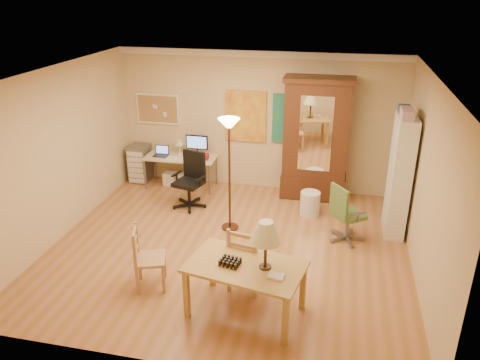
% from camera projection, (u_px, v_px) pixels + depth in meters
% --- Properties ---
extents(floor, '(5.50, 5.50, 0.00)m').
position_uv_depth(floor, '(229.00, 248.00, 7.35)').
color(floor, '#996736').
rests_on(floor, ground).
extents(crown_molding, '(5.50, 0.08, 0.12)m').
position_uv_depth(crown_molding, '(259.00, 54.00, 8.53)').
color(crown_molding, white).
rests_on(crown_molding, floor).
extents(corkboard, '(0.90, 0.04, 0.62)m').
position_uv_depth(corkboard, '(158.00, 109.00, 9.39)').
color(corkboard, tan).
rests_on(corkboard, floor).
extents(art_panel_left, '(0.80, 0.04, 1.00)m').
position_uv_depth(art_panel_left, '(246.00, 116.00, 9.05)').
color(art_panel_left, '#FCF52A').
rests_on(art_panel_left, floor).
extents(art_panel_right, '(0.75, 0.04, 0.95)m').
position_uv_depth(art_panel_right, '(292.00, 119.00, 8.87)').
color(art_panel_right, teal).
rests_on(art_panel_right, floor).
extents(dining_table, '(1.54, 1.09, 1.32)m').
position_uv_depth(dining_table, '(253.00, 256.00, 5.58)').
color(dining_table, olive).
rests_on(dining_table, floor).
extents(ladder_chair_back, '(0.51, 0.50, 0.94)m').
position_uv_depth(ladder_chair_back, '(246.00, 260.00, 6.22)').
color(ladder_chair_back, '#A36A4A').
rests_on(ladder_chair_back, floor).
extents(ladder_chair_left, '(0.51, 0.52, 0.90)m').
position_uv_depth(ladder_chair_left, '(148.00, 259.00, 6.27)').
color(ladder_chair_left, '#A36A4A').
rests_on(ladder_chair_left, floor).
extents(torchiere_lamp, '(0.35, 0.35, 1.91)m').
position_uv_depth(torchiere_lamp, '(229.00, 142.00, 7.34)').
color(torchiere_lamp, '#42251A').
rests_on(torchiere_lamp, floor).
extents(computer_desk, '(1.42, 0.62, 1.07)m').
position_uv_depth(computer_desk, '(183.00, 168.00, 9.42)').
color(computer_desk, beige).
rests_on(computer_desk, floor).
extents(office_chair_black, '(0.63, 0.63, 1.03)m').
position_uv_depth(office_chair_black, '(190.00, 192.00, 8.61)').
color(office_chair_black, black).
rests_on(office_chair_black, floor).
extents(office_chair_green, '(0.62, 0.61, 0.97)m').
position_uv_depth(office_chair_green, '(345.00, 226.00, 7.48)').
color(office_chair_green, slate).
rests_on(office_chair_green, floor).
extents(drawer_cart, '(0.38, 0.46, 0.77)m').
position_uv_depth(drawer_cart, '(140.00, 163.00, 9.69)').
color(drawer_cart, slate).
rests_on(drawer_cart, floor).
extents(armoire, '(1.26, 0.60, 2.31)m').
position_uv_depth(armoire, '(315.00, 147.00, 8.75)').
color(armoire, '#3E1D10').
rests_on(armoire, floor).
extents(bookshelf, '(0.30, 0.79, 1.98)m').
position_uv_depth(bookshelf, '(399.00, 176.00, 7.48)').
color(bookshelf, white).
rests_on(bookshelf, floor).
extents(wastebin, '(0.35, 0.35, 0.44)m').
position_uv_depth(wastebin, '(310.00, 204.00, 8.31)').
color(wastebin, silver).
rests_on(wastebin, floor).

